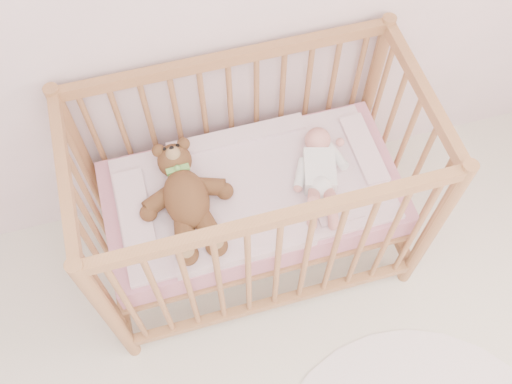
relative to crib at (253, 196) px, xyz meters
name	(u,v)px	position (x,y,z in m)	size (l,w,h in m)	color
crib	(253,196)	(0.00, 0.00, 0.00)	(1.36, 0.76, 1.00)	#B67D4D
mattress	(253,198)	(0.00, 0.00, -0.01)	(1.22, 0.62, 0.13)	pink
blanket	(253,189)	(0.00, 0.00, 0.06)	(1.10, 0.58, 0.06)	pink
baby	(320,168)	(0.28, -0.02, 0.14)	(0.23, 0.48, 0.12)	white
teddy_bear	(186,199)	(-0.27, -0.02, 0.15)	(0.39, 0.56, 0.15)	brown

